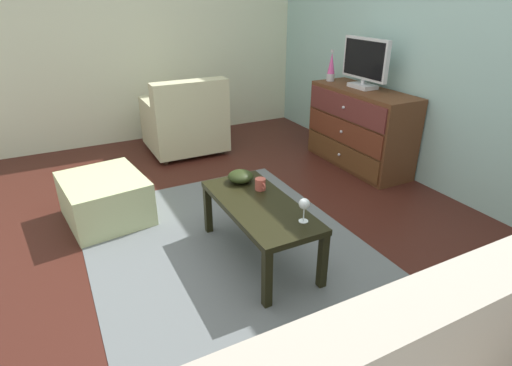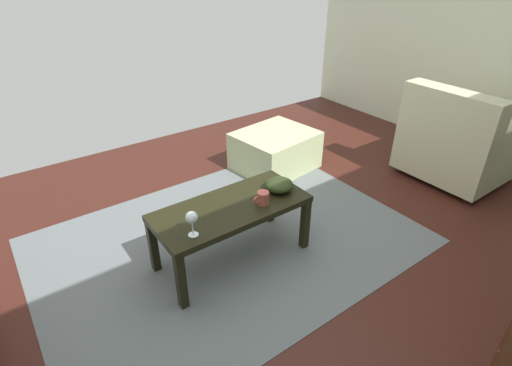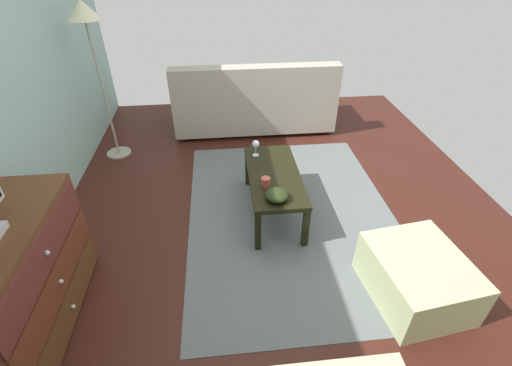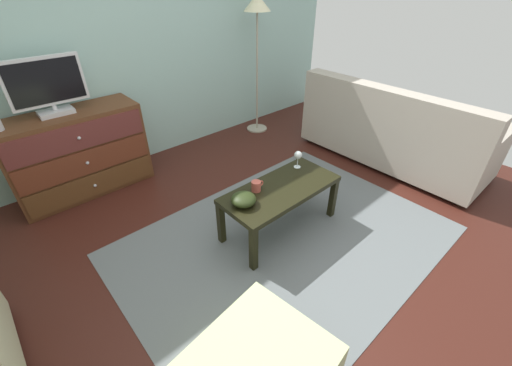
{
  "view_description": "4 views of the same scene",
  "coord_description": "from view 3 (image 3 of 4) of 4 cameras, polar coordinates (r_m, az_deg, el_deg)",
  "views": [
    {
      "loc": [
        2.41,
        -1.16,
        1.71
      ],
      "look_at": [
        0.18,
        -0.01,
        0.53
      ],
      "focal_mm": 28.64,
      "sensor_mm": 36.0,
      "label": 1
    },
    {
      "loc": [
        1.37,
        1.76,
        1.81
      ],
      "look_at": [
        -0.02,
        -0.17,
        0.43
      ],
      "focal_mm": 27.71,
      "sensor_mm": 36.0,
      "label": 2
    },
    {
      "loc": [
        -2.31,
        0.4,
        2.18
      ],
      "look_at": [
        -0.06,
        0.16,
        0.57
      ],
      "focal_mm": 24.99,
      "sensor_mm": 36.0,
      "label": 3
    },
    {
      "loc": [
        -1.3,
        -1.49,
        1.89
      ],
      "look_at": [
        -0.02,
        -0.06,
        0.61
      ],
      "focal_mm": 22.49,
      "sensor_mm": 36.0,
      "label": 4
    }
  ],
  "objects": [
    {
      "name": "area_rug",
      "position": [
        3.38,
        5.7,
        -5.01
      ],
      "size": [
        2.6,
        1.9,
        0.01
      ],
      "primitive_type": "cube",
      "color": "slate",
      "rests_on": "ground_plane"
    },
    {
      "name": "mug",
      "position": [
        2.98,
        1.52,
        0.17
      ],
      "size": [
        0.11,
        0.08,
        0.09
      ],
      "color": "#B44F42",
      "rests_on": "coffee_table"
    },
    {
      "name": "ottoman",
      "position": [
        2.84,
        24.33,
        -13.61
      ],
      "size": [
        0.77,
        0.68,
        0.36
      ],
      "primitive_type": "cube",
      "rotation": [
        0.0,
        0.0,
        0.13
      ],
      "color": "#B8C48D",
      "rests_on": "ground_plane"
    },
    {
      "name": "bowl_decorative",
      "position": [
        2.83,
        3.34,
        -1.94
      ],
      "size": [
        0.19,
        0.19,
        0.09
      ],
      "primitive_type": "ellipsoid",
      "color": "#232E13",
      "rests_on": "coffee_table"
    },
    {
      "name": "ground_plane",
      "position": [
        3.22,
        2.81,
        -7.96
      ],
      "size": [
        5.98,
        4.49,
        0.05
      ],
      "primitive_type": "cube",
      "color": "#3E1A13"
    },
    {
      "name": "dresser",
      "position": [
        2.69,
        -33.62,
        -13.44
      ],
      "size": [
        1.21,
        0.49,
        0.82
      ],
      "color": "#55301B",
      "rests_on": "ground_plane"
    },
    {
      "name": "standing_lamp",
      "position": [
        4.11,
        -25.48,
        21.67
      ],
      "size": [
        0.32,
        0.32,
        1.67
      ],
      "color": "#A59E8C",
      "rests_on": "ground_plane"
    },
    {
      "name": "couch_large",
      "position": [
        4.77,
        -0.35,
        12.74
      ],
      "size": [
        0.85,
        2.04,
        0.9
      ],
      "color": "#332319",
      "rests_on": "ground_plane"
    },
    {
      "name": "wine_glass",
      "position": [
        3.37,
        -0.05,
        6.18
      ],
      "size": [
        0.07,
        0.07,
        0.16
      ],
      "color": "silver",
      "rests_on": "coffee_table"
    },
    {
      "name": "coffee_table",
      "position": [
        3.19,
        2.9,
        0.63
      ],
      "size": [
        1.01,
        0.45,
        0.43
      ],
      "color": "black",
      "rests_on": "ground_plane"
    }
  ]
}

